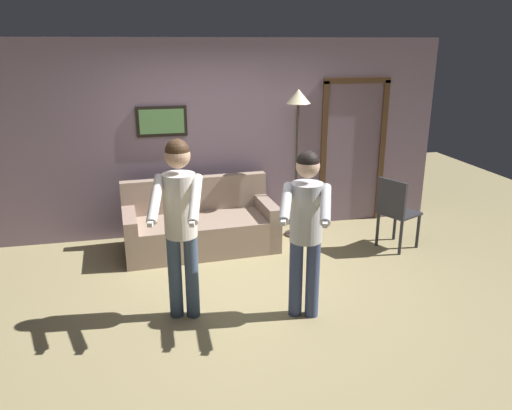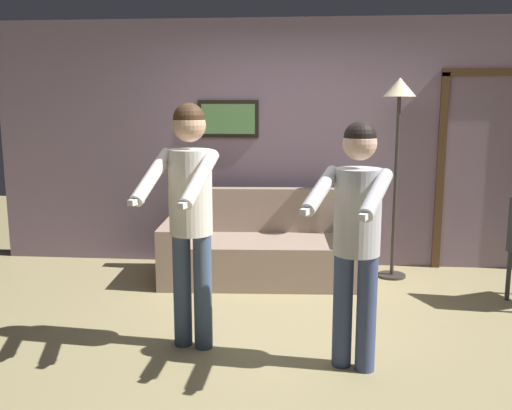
{
  "view_description": "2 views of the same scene",
  "coord_description": "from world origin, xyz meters",
  "px_view_note": "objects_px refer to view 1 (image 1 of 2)",
  "views": [
    {
      "loc": [
        -0.9,
        -4.62,
        2.54
      ],
      "look_at": [
        0.06,
        -0.41,
        1.13
      ],
      "focal_mm": 35.0,
      "sensor_mm": 36.0,
      "label": 1
    },
    {
      "loc": [
        0.18,
        -4.12,
        1.75
      ],
      "look_at": [
        -0.16,
        -0.39,
        1.07
      ],
      "focal_mm": 40.0,
      "sensor_mm": 36.0,
      "label": 2
    }
  ],
  "objects_px": {
    "couch": "(200,228)",
    "torchiere_lamp": "(298,117)",
    "person_standing_left": "(180,214)",
    "dining_chair_distant": "(395,210)",
    "person_standing_right": "(306,221)"
  },
  "relations": [
    {
      "from": "torchiere_lamp",
      "to": "person_standing_left",
      "type": "distance_m",
      "value": 2.55
    },
    {
      "from": "torchiere_lamp",
      "to": "person_standing_right",
      "type": "distance_m",
      "value": 2.25
    },
    {
      "from": "couch",
      "to": "torchiere_lamp",
      "type": "bearing_deg",
      "value": 7.88
    },
    {
      "from": "couch",
      "to": "torchiere_lamp",
      "type": "relative_size",
      "value": 0.98
    },
    {
      "from": "torchiere_lamp",
      "to": "dining_chair_distant",
      "type": "relative_size",
      "value": 2.12
    },
    {
      "from": "torchiere_lamp",
      "to": "dining_chair_distant",
      "type": "xyz_separation_m",
      "value": [
        1.09,
        -0.74,
        -1.1
      ]
    },
    {
      "from": "person_standing_right",
      "to": "dining_chair_distant",
      "type": "distance_m",
      "value": 2.17
    },
    {
      "from": "torchiere_lamp",
      "to": "person_standing_left",
      "type": "bearing_deg",
      "value": -132.35
    },
    {
      "from": "torchiere_lamp",
      "to": "person_standing_right",
      "type": "height_order",
      "value": "torchiere_lamp"
    },
    {
      "from": "torchiere_lamp",
      "to": "dining_chair_distant",
      "type": "height_order",
      "value": "torchiere_lamp"
    },
    {
      "from": "torchiere_lamp",
      "to": "couch",
      "type": "bearing_deg",
      "value": -172.12
    },
    {
      "from": "couch",
      "to": "dining_chair_distant",
      "type": "bearing_deg",
      "value": -12.91
    },
    {
      "from": "person_standing_right",
      "to": "dining_chair_distant",
      "type": "bearing_deg",
      "value": 39.27
    },
    {
      "from": "person_standing_right",
      "to": "dining_chair_distant",
      "type": "relative_size",
      "value": 1.76
    },
    {
      "from": "torchiere_lamp",
      "to": "person_standing_left",
      "type": "xyz_separation_m",
      "value": [
        -1.68,
        -1.84,
        -0.57
      ]
    }
  ]
}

